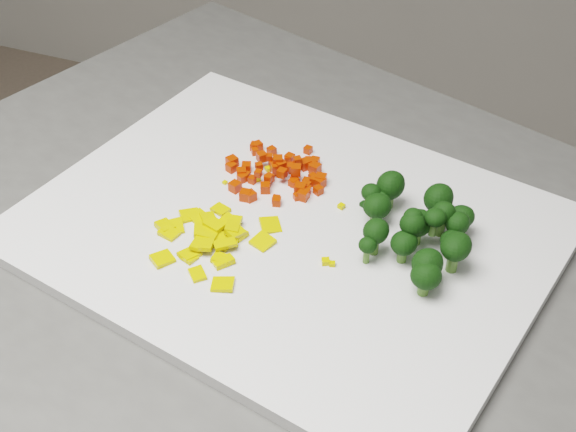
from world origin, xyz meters
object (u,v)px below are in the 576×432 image
(carrot_pile, at_px, (277,163))
(broccoli_pile, at_px, (414,221))
(pepper_pile, at_px, (223,233))
(cutting_board, at_px, (288,229))

(carrot_pile, height_order, broccoli_pile, broccoli_pile)
(broccoli_pile, bearing_deg, pepper_pile, -161.24)
(carrot_pile, xyz_separation_m, broccoli_pile, (0.16, -0.06, 0.02))
(pepper_pile, relative_size, broccoli_pile, 0.97)
(pepper_pile, bearing_deg, cutting_board, 42.51)
(carrot_pile, distance_m, pepper_pile, 0.12)
(pepper_pile, xyz_separation_m, broccoli_pile, (0.17, 0.06, 0.02))
(carrot_pile, relative_size, pepper_pile, 0.86)
(cutting_board, distance_m, broccoli_pile, 0.13)
(cutting_board, height_order, pepper_pile, pepper_pile)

